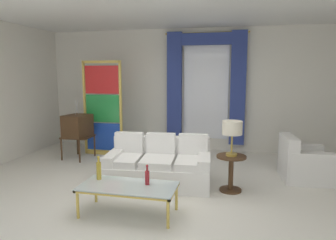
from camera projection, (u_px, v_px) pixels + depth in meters
name	position (u px, v px, depth m)	size (l,w,h in m)	color
ground_plane	(157.00, 191.00, 5.04)	(16.00, 16.00, 0.00)	silver
wall_rear	(187.00, 90.00, 7.77)	(8.00, 0.12, 3.00)	white
ceiling_slab	(168.00, 9.00, 5.36)	(8.00, 7.60, 0.04)	white
curtained_window	(206.00, 80.00, 7.47)	(2.00, 0.17, 2.70)	white
couch_white_long	(159.00, 166.00, 5.39)	(1.83, 1.06, 0.86)	white
coffee_table	(128.00, 188.00, 4.19)	(1.31, 0.62, 0.41)	silver
bottle_blue_decanter	(99.00, 170.00, 4.40)	(0.07, 0.07, 0.35)	gold
bottle_crystal_tall	(147.00, 177.00, 4.19)	(0.06, 0.06, 0.28)	maroon
vintage_tv	(77.00, 127.00, 6.91)	(0.62, 0.66, 1.35)	#472D19
armchair_white	(302.00, 164.00, 5.57)	(0.88, 0.87, 0.80)	white
stained_glass_divider	(103.00, 110.00, 7.18)	(0.95, 0.05, 2.20)	gold
peacock_figurine	(121.00, 150.00, 6.91)	(0.44, 0.60, 0.50)	beige
round_side_table	(231.00, 170.00, 5.02)	(0.48, 0.48, 0.59)	#472D19
table_lamp_brass	(232.00, 129.00, 4.92)	(0.32, 0.32, 0.57)	#B29338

